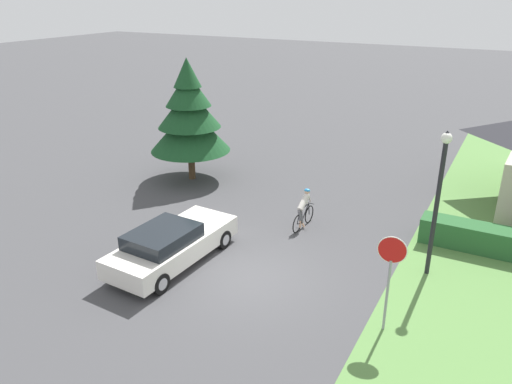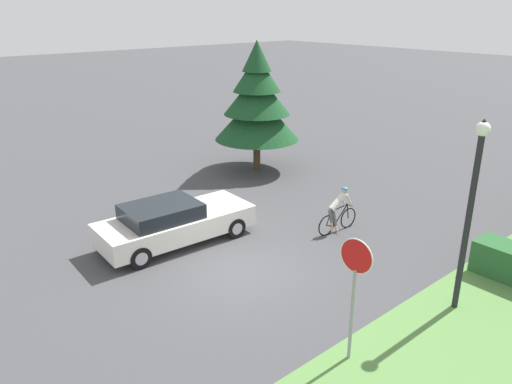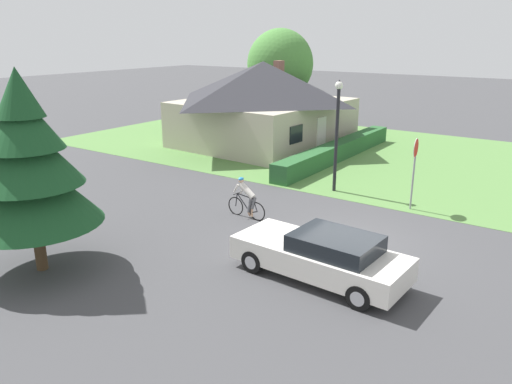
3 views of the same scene
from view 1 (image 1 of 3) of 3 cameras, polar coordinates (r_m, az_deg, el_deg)
ground_plane at (r=15.58m, az=-0.94°, el=-9.60°), size 140.00×140.00×0.00m
sedan_left_lane at (r=16.18m, az=-9.66°, el=-5.90°), size 2.08×4.80×1.34m
cyclist at (r=18.35m, az=5.45°, el=-2.03°), size 0.44×1.67×1.47m
stop_sign at (r=12.82m, az=15.12°, el=-8.08°), size 0.72×0.09×2.70m
street_lamp at (r=15.42m, az=20.17°, el=0.23°), size 0.31×0.31×4.57m
conifer_tall_near at (r=22.62m, az=-7.65°, el=8.63°), size 3.60×3.60×5.51m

